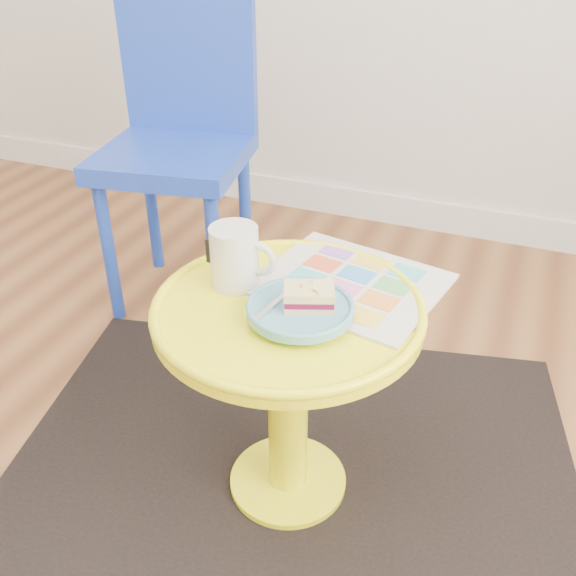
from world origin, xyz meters
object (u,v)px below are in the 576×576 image
at_px(plate, 300,310).
at_px(side_table, 288,363).
at_px(newspaper, 349,283).
at_px(mug, 236,255).
at_px(chair, 180,130).

bearing_deg(plate, side_table, 139.60).
relative_size(newspaper, mug, 2.56).
height_order(chair, mug, chair).
bearing_deg(newspaper, mug, -146.32).
distance_m(chair, plate, 0.98).
bearing_deg(chair, newspaper, -48.72).
bearing_deg(plate, newspaper, 71.95).
bearing_deg(newspaper, plate, -96.19).
bearing_deg(mug, side_table, -15.88).
distance_m(mug, plate, 0.18).
relative_size(chair, mug, 6.97).
xyz_separation_m(mug, plate, (0.16, -0.07, -0.05)).
distance_m(side_table, mug, 0.24).
height_order(mug, plate, mug).
distance_m(chair, newspaper, 0.91).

